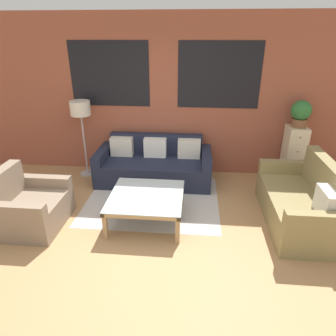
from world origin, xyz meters
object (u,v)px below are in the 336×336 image
Objects in this scene: settee_vintage at (301,203)px; potted_plant at (301,113)px; coffee_table at (146,198)px; drawer_cabinet at (293,154)px; floor_lamp at (81,112)px; armchair_corner at (30,207)px; couch_dark at (154,165)px.

settee_vintage is 3.67× the size of potted_plant.
settee_vintage is 1.63× the size of coffee_table.
settee_vintage is at bearing -99.90° from drawer_cabinet.
settee_vintage is 3.84m from floor_lamp.
potted_plant reaches higher than settee_vintage.
armchair_corner is (-3.72, -0.39, -0.03)m from settee_vintage.
armchair_corner is at bearing -171.08° from coffee_table.
drawer_cabinet is (2.45, 0.21, 0.22)m from couch_dark.
potted_plant is at bearing 4.99° from couch_dark.
couch_dark is at bearing -5.77° from floor_lamp.
armchair_corner is 4.34m from drawer_cabinet.
floor_lamp is 1.38× the size of drawer_cabinet.
settee_vintage reaches higher than armchair_corner.
potted_plant is (-0.00, 0.00, 0.74)m from drawer_cabinet.
coffee_table is 2.96m from potted_plant.
coffee_table is at bearing -147.47° from drawer_cabinet.
drawer_cabinet is 0.74m from potted_plant.
potted_plant is (2.45, 0.21, 0.96)m from couch_dark.
coffee_table is at bearing -87.13° from couch_dark.
potted_plant is at bearing 1.25° from floor_lamp.
floor_lamp is (-1.30, 0.13, 0.90)m from couch_dark.
coffee_table is 2.15m from floor_lamp.
coffee_table is (-2.14, -0.14, 0.05)m from settee_vintage.
armchair_corner is at bearing -174.03° from settee_vintage.
settee_vintage is (2.21, -1.16, 0.02)m from couch_dark.
floor_lamp reaches higher than coffee_table.
floor_lamp reaches higher than armchair_corner.
floor_lamp reaches higher than couch_dark.
couch_dark is 1.31m from coffee_table.
drawer_cabinet is at bearing -90.00° from potted_plant.
couch_dark is 2.16× the size of armchair_corner.
floor_lamp is at bearing 133.60° from coffee_table.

